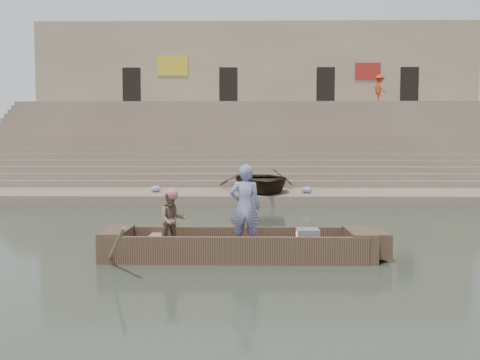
{
  "coord_description": "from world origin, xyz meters",
  "views": [
    {
      "loc": [
        -0.61,
        -13.49,
        2.39
      ],
      "look_at": [
        -0.82,
        0.7,
        1.4
      ],
      "focal_mm": 38.57,
      "sensor_mm": 36.0,
      "label": 1
    }
  ],
  "objects_px": {
    "rowing_man": "(172,220)",
    "main_rowboat": "(238,253)",
    "pedestrian": "(380,89)",
    "television": "(307,238)",
    "standing_man": "(245,207)",
    "beached_rowboat": "(260,180)"
  },
  "relations": [
    {
      "from": "main_rowboat",
      "to": "rowing_man",
      "type": "xyz_separation_m",
      "value": [
        -1.36,
        -0.08,
        0.71
      ]
    },
    {
      "from": "standing_man",
      "to": "pedestrian",
      "type": "height_order",
      "value": "pedestrian"
    },
    {
      "from": "standing_man",
      "to": "pedestrian",
      "type": "distance_m",
      "value": 27.04
    },
    {
      "from": "television",
      "to": "beached_rowboat",
      "type": "xyz_separation_m",
      "value": [
        -0.72,
        10.76,
        0.46
      ]
    },
    {
      "from": "pedestrian",
      "to": "main_rowboat",
      "type": "bearing_deg",
      "value": 146.5
    },
    {
      "from": "beached_rowboat",
      "to": "pedestrian",
      "type": "xyz_separation_m",
      "value": [
        8.47,
        14.05,
        5.27
      ]
    },
    {
      "from": "standing_man",
      "to": "television",
      "type": "xyz_separation_m",
      "value": [
        1.3,
        0.17,
        -0.68
      ]
    },
    {
      "from": "pedestrian",
      "to": "rowing_man",
      "type": "bearing_deg",
      "value": 143.85
    },
    {
      "from": "standing_man",
      "to": "rowing_man",
      "type": "bearing_deg",
      "value": -0.93
    },
    {
      "from": "rowing_man",
      "to": "television",
      "type": "height_order",
      "value": "rowing_man"
    },
    {
      "from": "beached_rowboat",
      "to": "rowing_man",
      "type": "bearing_deg",
      "value": -106.08
    },
    {
      "from": "rowing_man",
      "to": "beached_rowboat",
      "type": "bearing_deg",
      "value": 59.27
    },
    {
      "from": "rowing_man",
      "to": "main_rowboat",
      "type": "bearing_deg",
      "value": -16.34
    },
    {
      "from": "standing_man",
      "to": "beached_rowboat",
      "type": "height_order",
      "value": "standing_man"
    },
    {
      "from": "rowing_man",
      "to": "beached_rowboat",
      "type": "xyz_separation_m",
      "value": [
        2.1,
        10.84,
        0.06
      ]
    },
    {
      "from": "pedestrian",
      "to": "beached_rowboat",
      "type": "bearing_deg",
      "value": 135.78
    },
    {
      "from": "main_rowboat",
      "to": "beached_rowboat",
      "type": "xyz_separation_m",
      "value": [
        0.74,
        10.76,
        0.77
      ]
    },
    {
      "from": "main_rowboat",
      "to": "pedestrian",
      "type": "xyz_separation_m",
      "value": [
        9.21,
        24.8,
        6.04
      ]
    },
    {
      "from": "main_rowboat",
      "to": "pedestrian",
      "type": "bearing_deg",
      "value": 69.63
    },
    {
      "from": "main_rowboat",
      "to": "rowing_man",
      "type": "relative_size",
      "value": 4.17
    },
    {
      "from": "rowing_man",
      "to": "television",
      "type": "distance_m",
      "value": 2.85
    },
    {
      "from": "main_rowboat",
      "to": "rowing_man",
      "type": "bearing_deg",
      "value": -176.59
    }
  ]
}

